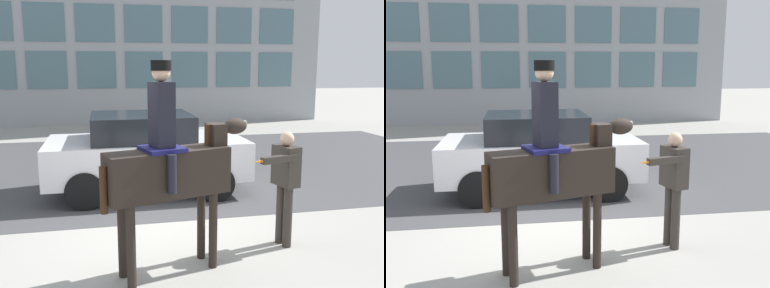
{
  "view_description": "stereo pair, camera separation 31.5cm",
  "coord_description": "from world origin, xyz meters",
  "views": [
    {
      "loc": [
        -0.85,
        -6.21,
        2.57
      ],
      "look_at": [
        0.3,
        -0.73,
        1.55
      ],
      "focal_mm": 40.0,
      "sensor_mm": 36.0,
      "label": 1
    },
    {
      "loc": [
        -0.54,
        -6.27,
        2.57
      ],
      "look_at": [
        0.3,
        -0.73,
        1.55
      ],
      "focal_mm": 40.0,
      "sensor_mm": 36.0,
      "label": 2
    }
  ],
  "objects": [
    {
      "name": "mounted_horse_lead",
      "position": [
        -0.06,
        -1.2,
        1.36
      ],
      "size": [
        1.95,
        0.86,
        2.64
      ],
      "rotation": [
        0.0,
        0.0,
        0.29
      ],
      "color": "black",
      "rests_on": "ground_plane"
    },
    {
      "name": "road_surface",
      "position": [
        0.0,
        4.75,
        0.0
      ],
      "size": [
        18.57,
        8.5,
        0.01
      ],
      "color": "#444447",
      "rests_on": "ground_plane"
    },
    {
      "name": "pedestrian_bystander",
      "position": [
        1.65,
        -0.74,
        0.99
      ],
      "size": [
        0.8,
        0.61,
        1.67
      ],
      "rotation": [
        0.0,
        0.0,
        -2.87
      ],
      "color": "#332D28",
      "rests_on": "ground_plane"
    },
    {
      "name": "street_car_near_lane",
      "position": [
        -0.01,
        2.39,
        0.84
      ],
      "size": [
        3.97,
        2.08,
        1.62
      ],
      "color": "silver",
      "rests_on": "ground_plane"
    },
    {
      "name": "ground_plane",
      "position": [
        0.0,
        0.0,
        0.0
      ],
      "size": [
        80.0,
        80.0,
        0.0
      ],
      "primitive_type": "plane",
      "color": "#9E9B93"
    }
  ]
}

